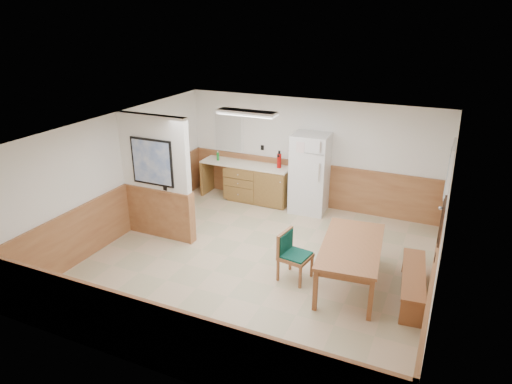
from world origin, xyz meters
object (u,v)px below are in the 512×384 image
at_px(fire_extinguisher, 279,160).
at_px(soap_bottle, 218,156).
at_px(dining_table, 351,249).
at_px(refrigerator, 310,173).
at_px(dining_bench, 413,278).
at_px(dining_chair, 291,252).

distance_m(fire_extinguisher, soap_bottle, 1.57).
bearing_deg(fire_extinguisher, dining_table, -53.83).
xyz_separation_m(refrigerator, dining_bench, (2.58, -2.59, -0.56)).
height_order(dining_table, dining_chair, dining_chair).
bearing_deg(refrigerator, fire_extinguisher, 170.57).
bearing_deg(refrigerator, dining_table, -61.71).
xyz_separation_m(dining_chair, soap_bottle, (-2.94, 2.84, 0.50)).
relative_size(refrigerator, fire_extinguisher, 4.44).
relative_size(dining_chair, fire_extinguisher, 2.09).
bearing_deg(soap_bottle, dining_chair, -44.06).
height_order(dining_chair, soap_bottle, soap_bottle).
relative_size(dining_table, dining_bench, 1.20).
distance_m(dining_bench, fire_extinguisher, 4.36).
xyz_separation_m(refrigerator, dining_table, (1.57, -2.63, -0.24)).
xyz_separation_m(dining_table, soap_bottle, (-3.91, 2.64, 0.34)).
height_order(refrigerator, fire_extinguisher, refrigerator).
bearing_deg(dining_bench, dining_table, 176.27).
distance_m(refrigerator, dining_table, 3.07).
relative_size(dining_table, fire_extinguisher, 4.85).
xyz_separation_m(dining_table, fire_extinguisher, (-2.35, 2.72, 0.42)).
bearing_deg(dining_table, soap_bottle, 139.73).
bearing_deg(dining_bench, dining_chair, -179.00).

